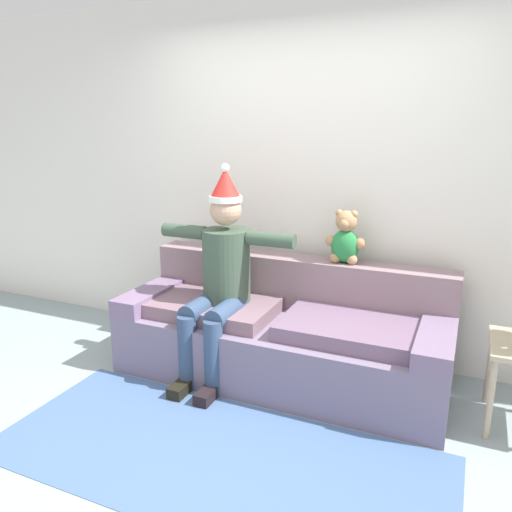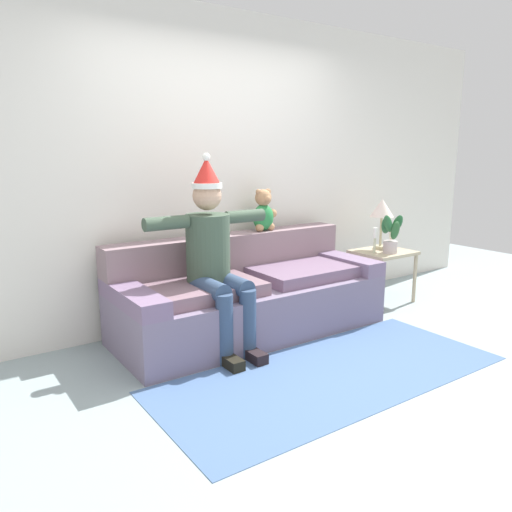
{
  "view_description": "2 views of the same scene",
  "coord_description": "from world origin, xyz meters",
  "views": [
    {
      "loc": [
        1.15,
        -2.07,
        1.74
      ],
      "look_at": [
        -0.19,
        0.97,
        0.87
      ],
      "focal_mm": 34.79,
      "sensor_mm": 36.0,
      "label": 1
    },
    {
      "loc": [
        -2.24,
        -2.36,
        1.52
      ],
      "look_at": [
        -0.07,
        0.81,
        0.7
      ],
      "focal_mm": 34.93,
      "sensor_mm": 36.0,
      "label": 2
    }
  ],
  "objects": [
    {
      "name": "ground_plane",
      "position": [
        0.0,
        0.0,
        0.0
      ],
      "size": [
        10.0,
        10.0,
        0.0
      ],
      "primitive_type": "plane",
      "color": "#8FA0A3"
    },
    {
      "name": "back_wall",
      "position": [
        0.0,
        1.55,
        1.35
      ],
      "size": [
        7.0,
        0.1,
        2.7
      ],
      "primitive_type": "cube",
      "color": "silver",
      "rests_on": "ground_plane"
    },
    {
      "name": "couch",
      "position": [
        0.0,
        1.02,
        0.31
      ],
      "size": [
        2.28,
        0.89,
        0.8
      ],
      "color": "slate",
      "rests_on": "ground_plane"
    },
    {
      "name": "person_seated",
      "position": [
        -0.42,
        0.86,
        0.75
      ],
      "size": [
        1.02,
        0.77,
        1.5
      ],
      "color": "#3D513F",
      "rests_on": "ground_plane"
    },
    {
      "name": "teddy_bear",
      "position": [
        0.35,
        1.3,
        0.97
      ],
      "size": [
        0.29,
        0.17,
        0.38
      ],
      "color": "#288241",
      "rests_on": "couch"
    },
    {
      "name": "side_table",
      "position": [
        1.6,
        0.96,
        0.45
      ],
      "size": [
        0.55,
        0.49,
        0.53
      ],
      "color": "tan",
      "rests_on": "ground_plane"
    },
    {
      "name": "table_lamp",
      "position": [
        1.66,
        1.06,
        0.92
      ],
      "size": [
        0.24,
        0.24,
        0.51
      ],
      "color": "#BFB78E",
      "rests_on": "side_table"
    },
    {
      "name": "potted_plant",
      "position": [
        1.58,
        0.86,
        0.72
      ],
      "size": [
        0.23,
        0.22,
        0.39
      ],
      "color": "#BAABAB",
      "rests_on": "side_table"
    },
    {
      "name": "candle_tall",
      "position": [
        1.44,
        0.94,
        0.69
      ],
      "size": [
        0.04,
        0.04,
        0.25
      ],
      "color": "beige",
      "rests_on": "side_table"
    },
    {
      "name": "candle_short",
      "position": [
        1.75,
        1.0,
        0.66
      ],
      "size": [
        0.04,
        0.04,
        0.21
      ],
      "color": "beige",
      "rests_on": "side_table"
    },
    {
      "name": "area_rug",
      "position": [
        0.0,
        -0.02,
        0.0
      ],
      "size": [
        2.51,
        1.08,
        0.01
      ],
      "primitive_type": "cube",
      "color": "#496794",
      "rests_on": "ground_plane"
    }
  ]
}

